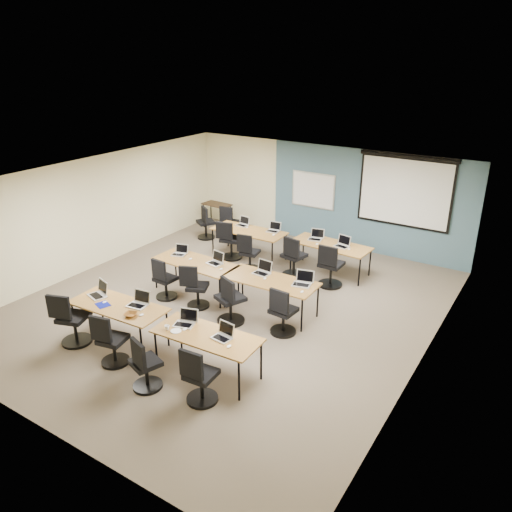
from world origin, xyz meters
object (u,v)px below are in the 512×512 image
Objects in this scene: training_table_back_right at (330,246)px; task_chair_1 at (111,344)px; laptop_2 at (186,321)px; laptop_9 at (274,229)px; training_table_front_right at (207,337)px; task_chair_5 at (195,290)px; task_chair_4 at (164,282)px; laptop_7 at (303,281)px; laptop_3 at (223,334)px; laptop_6 at (263,270)px; utility_table at (217,207)px; training_table_front_left at (118,307)px; training_table_mid_left at (196,263)px; task_chair_6 at (230,304)px; task_chair_7 at (282,315)px; spare_chair_b at (206,225)px; spare_chair_a at (230,225)px; task_chair_8 at (230,243)px; task_chair_0 at (71,323)px; task_chair_10 at (293,260)px; training_table_back_left at (249,232)px; laptop_10 at (316,237)px; task_chair_2 at (144,368)px; laptop_1 at (139,302)px; projector_screen at (405,187)px; whiteboard at (313,190)px; task_chair_11 at (330,269)px; laptop_4 at (180,252)px; laptop_8 at (243,223)px; task_chair_3 at (199,380)px; laptop_0 at (99,292)px; laptop_5 at (216,261)px; laptop_11 at (343,244)px; task_chair_9 at (248,255)px.

task_chair_1 is (-1.52, -5.51, -0.29)m from training_table_back_right.
laptop_2 is 4.93m from laptop_9.
laptop_2 is (-0.50, 0.08, 0.11)m from training_table_front_right.
laptop_2 is at bearing 24.82° from task_chair_1.
training_table_front_right is 2.37m from task_chair_5.
laptop_7 reaches higher than task_chair_4.
laptop_6 is at bearing 114.81° from laptop_3.
training_table_front_left is at bearing -65.80° from utility_table.
training_table_mid_left is at bearing -55.94° from utility_table.
task_chair_7 is (1.06, 0.19, -0.02)m from task_chair_6.
task_chair_1 is 6.26m from spare_chair_b.
task_chair_8 is at bearing -64.66° from spare_chair_a.
task_chair_0 is at bearing -112.21° from training_table_back_right.
spare_chair_b is (-3.34, 0.94, -0.02)m from task_chair_10.
training_table_back_left is at bearing -170.66° from training_table_back_right.
laptop_10 is at bearing 61.09° from training_table_mid_left.
laptop_1 is at bearing 155.58° from task_chair_2.
projector_screen is 2.52× the size of task_chair_4.
training_table_mid_left is 1.95× the size of task_chair_7.
whiteboard is at bearing 82.15° from training_table_front_left.
training_table_front_left is 1.81× the size of task_chair_11.
laptop_4 is 0.29× the size of task_chair_10.
laptop_10 is (-1.57, -1.64, -1.09)m from projector_screen.
laptop_9 reaches higher than laptop_8.
training_table_back_right is 1.94× the size of task_chair_3.
task_chair_0 is 6.13m from spare_chair_a.
training_table_front_right is 1.89× the size of task_chair_2.
laptop_6 is at bearing 60.36° from task_chair_1.
task_chair_0 reaches higher than task_chair_1.
laptop_0 is (-0.58, 0.09, 0.11)m from training_table_front_left.
laptop_2 is 1.51m from task_chair_6.
projector_screen is at bearing 66.84° from laptop_5.
task_chair_6 is 1.00× the size of task_chair_8.
laptop_11 is (2.85, 4.81, -0.00)m from laptop_0.
laptop_0 reaches higher than task_chair_4.
whiteboard is at bearing 67.05° from training_table_back_left.
task_chair_4 is 3.23m from laptop_8.
laptop_8 is 0.99× the size of laptop_9.
laptop_4 reaches higher than task_chair_4.
task_chair_9 is (-1.23, 3.80, -0.40)m from laptop_2.
spare_chair_a is at bearing 139.81° from task_chair_7.
laptop_5 is at bearing 118.39° from task_chair_3.
training_table_front_left is 1.82m from task_chair_5.
laptop_10 is (0.05, 4.85, -0.00)m from laptop_2.
laptop_5 is 2.08m from laptop_7.
laptop_10 is 3.97m from utility_table.
projector_screen is 6.96× the size of laptop_1.
task_chair_4 is at bearing 110.05° from laptop_1.
laptop_5 is 3.07m from laptop_11.
task_chair_6 is (-0.63, 1.54, -0.26)m from training_table_front_right.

